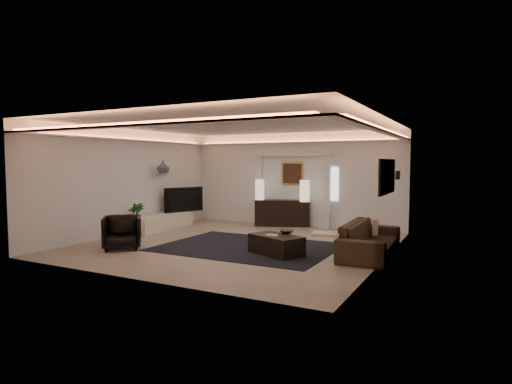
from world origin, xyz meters
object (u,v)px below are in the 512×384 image
at_px(console, 282,213).
at_px(armchair, 122,232).
at_px(sofa, 370,239).
at_px(coffee_table, 276,245).

height_order(console, armchair, console).
relative_size(console, sofa, 0.69).
distance_m(console, armchair, 5.29).
height_order(console, coffee_table, console).
height_order(sofa, armchair, armchair).
xyz_separation_m(sofa, coffee_table, (-1.82, -0.88, -0.15)).
bearing_deg(armchair, coffee_table, -23.49).
bearing_deg(sofa, console, 46.39).
distance_m(sofa, coffee_table, 2.02).
height_order(sofa, coffee_table, sofa).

